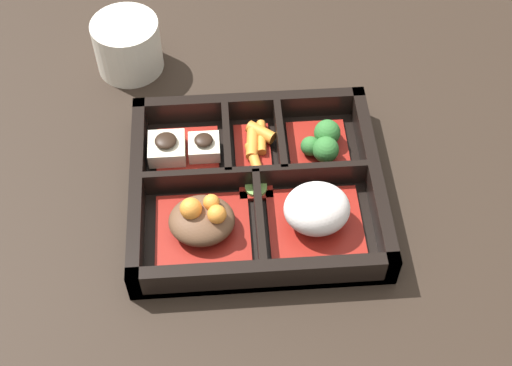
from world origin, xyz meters
name	(u,v)px	position (x,y,z in m)	size (l,w,h in m)	color
ground_plane	(256,196)	(0.00, 0.00, 0.00)	(3.00, 3.00, 0.00)	black
bento_base	(256,194)	(0.00, 0.00, 0.01)	(0.27, 0.24, 0.01)	black
bento_rim	(256,183)	(0.00, 0.00, 0.02)	(0.27, 0.24, 0.04)	black
bowl_rice	(317,211)	(-0.06, 0.05, 0.04)	(0.10, 0.09, 0.05)	maroon
bowl_stew	(202,221)	(0.06, 0.05, 0.03)	(0.10, 0.09, 0.05)	maroon
bowl_greens	(323,142)	(-0.08, -0.05, 0.02)	(0.07, 0.08, 0.04)	maroon
bowl_carrots	(256,145)	(0.00, -0.06, 0.02)	(0.05, 0.08, 0.02)	maroon
bowl_tofu	(183,149)	(0.08, -0.06, 0.02)	(0.08, 0.08, 0.03)	maroon
bowl_pickles	(259,185)	(0.00, -0.01, 0.01)	(0.04, 0.04, 0.01)	maroon
tea_cup	(128,45)	(0.15, -0.22, 0.04)	(0.08, 0.08, 0.07)	beige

